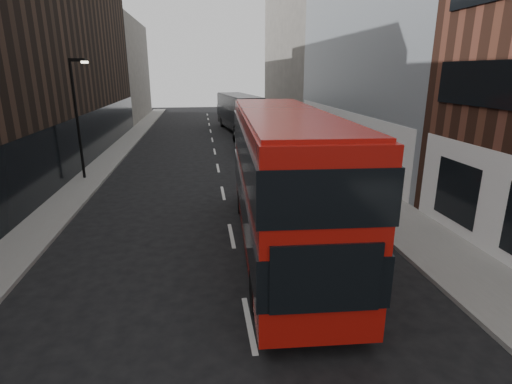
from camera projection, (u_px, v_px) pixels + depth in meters
name	position (u px, v px, depth m)	size (l,w,h in m)	color
ground	(260.00, 379.00, 8.68)	(140.00, 140.00, 0.00)	black
sidewalk_right	(305.00, 151.00, 33.35)	(3.00, 80.00, 0.15)	slate
sidewalk_left	(113.00, 156.00, 31.32)	(2.00, 80.00, 0.15)	slate
building_modern_block	(382.00, 18.00, 27.23)	(5.03, 22.00, 20.00)	#A5A9AF
building_victorian	(299.00, 44.00, 49.09)	(6.50, 24.00, 21.00)	#615B55
building_left_mid	(73.00, 64.00, 33.59)	(5.00, 24.00, 14.00)	black
building_left_far	(122.00, 71.00, 54.59)	(5.00, 20.00, 13.00)	#615B55
street_lamp	(78.00, 111.00, 23.46)	(1.06, 0.22, 7.00)	black
red_bus	(282.00, 175.00, 14.36)	(3.64, 12.86, 5.13)	#980E09
grey_bus	(239.00, 112.00, 44.29)	(4.39, 12.52, 3.96)	black
car_a	(257.00, 161.00, 26.72)	(1.63, 4.06, 1.38)	black
car_b	(245.00, 143.00, 32.70)	(1.64, 4.71, 1.55)	gray
car_c	(245.00, 137.00, 36.48)	(1.80, 4.43, 1.29)	black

